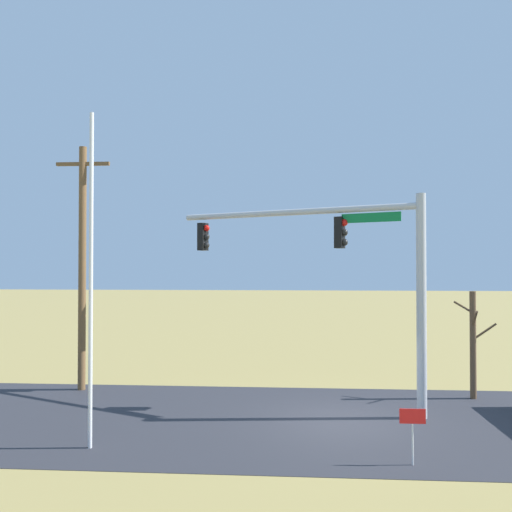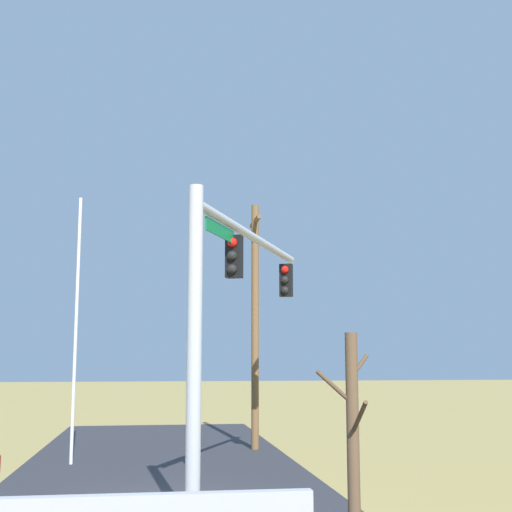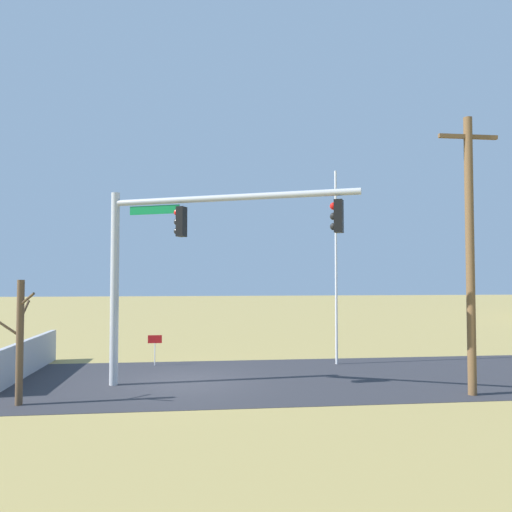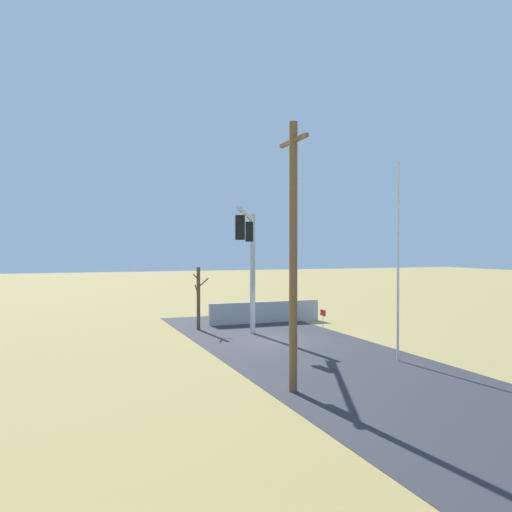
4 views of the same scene
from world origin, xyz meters
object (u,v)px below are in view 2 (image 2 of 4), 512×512
at_px(signal_mast, 232,291).
at_px(bare_tree, 353,440).
at_px(flagpole, 76,328).
at_px(utility_pole, 255,320).

relative_size(signal_mast, bare_tree, 2.17).
bearing_deg(signal_mast, flagpole, -147.59).
distance_m(utility_pole, bare_tree, 13.47).
distance_m(signal_mast, utility_pole, 9.09).
distance_m(signal_mast, bare_tree, 5.31).
xyz_separation_m(signal_mast, flagpole, (-6.34, -4.03, -0.56)).
distance_m(flagpole, bare_tree, 12.17).
bearing_deg(bare_tree, signal_mast, -161.31).
distance_m(signal_mast, flagpole, 7.53).
height_order(signal_mast, bare_tree, signal_mast).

